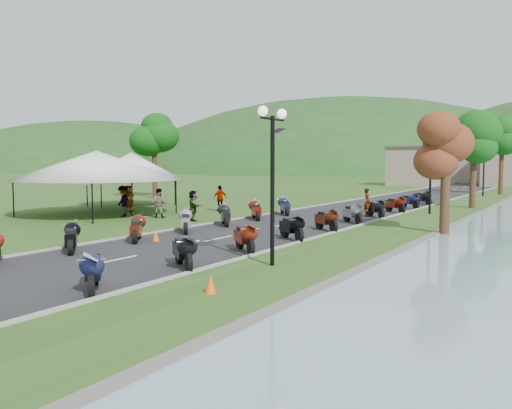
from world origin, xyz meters
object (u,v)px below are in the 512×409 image
Objects in this scene: pedestrian_a at (129,216)px; pedestrian_b at (159,218)px; vendor_tent_main at (97,183)px; pedestrian_c at (123,217)px.

pedestrian_b is (2.25, 0.20, 0.00)m from pedestrian_a.
vendor_tent_main is 3.66× the size of pedestrian_a.
pedestrian_c is at bearing -4.37° from pedestrian_b.
pedestrian_c reaches higher than pedestrian_b.
vendor_tent_main reaches higher than pedestrian_c.
pedestrian_a is at bearing 163.62° from pedestrian_c.
pedestrian_b is at bearing 87.17° from pedestrian_c.
pedestrian_b is (4.25, 0.84, -2.00)m from vendor_tent_main.
vendor_tent_main reaches higher than pedestrian_b.
pedestrian_b is at bearing -50.29° from pedestrian_a.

